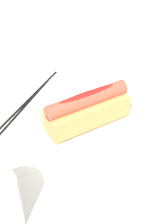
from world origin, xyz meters
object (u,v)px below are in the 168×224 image
at_px(hotdog_front, 84,109).
at_px(chopstick_near, 23,107).
at_px(chopstick_far, 30,98).
at_px(serving_bowl, 84,126).

height_order(hotdog_front, chopstick_near, hotdog_front).
xyz_separation_m(hotdog_front, chopstick_far, (-0.01, -0.15, -0.05)).
distance_m(serving_bowl, hotdog_front, 0.04).
xyz_separation_m(serving_bowl, chopstick_near, (0.02, -0.14, -0.01)).
height_order(chopstick_near, chopstick_far, same).
height_order(hotdog_front, chopstick_far, hotdog_front).
bearing_deg(chopstick_far, chopstick_near, 9.98).
relative_size(chopstick_near, chopstick_far, 1.00).
relative_size(serving_bowl, chopstick_far, 1.02).
bearing_deg(chopstick_far, hotdog_front, 74.37).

